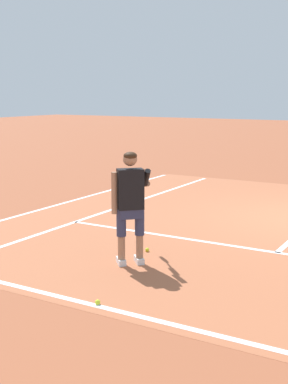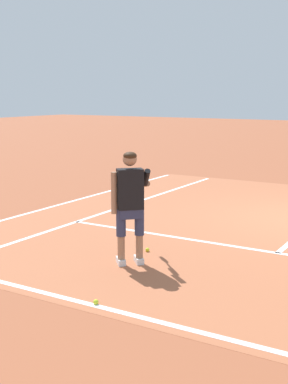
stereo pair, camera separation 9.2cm
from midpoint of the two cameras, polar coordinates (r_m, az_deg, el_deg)
line_baseline at (r=5.99m, az=5.24°, el=-14.57°), size 10.98×0.10×0.01m
line_service at (r=8.86m, az=14.57°, el=-6.42°), size 8.23×0.10×0.01m
line_singles_left at (r=11.94m, az=-2.41°, el=-1.68°), size 0.10×9.66×0.01m
line_doubles_left at (r=12.74m, az=-7.58°, el=-0.99°), size 0.10×9.66×0.01m
tennis_player at (r=7.83m, az=-1.16°, el=-0.86°), size 0.72×1.17×1.71m
tennis_ball_near_feet at (r=8.65m, az=0.68°, el=-6.27°), size 0.07×0.07×0.07m
tennis_ball_by_baseline at (r=6.61m, az=-4.83°, el=-11.79°), size 0.07×0.07×0.07m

